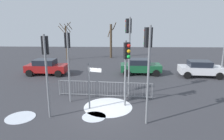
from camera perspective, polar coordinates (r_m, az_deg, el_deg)
The scene contains 16 objects.
ground_plane at distance 11.48m, azimuth -2.74°, elevation -11.56°, with size 60.00×60.00×0.00m, color #38383D.
traffic_light_foreground_left at distance 12.27m, azimuth -12.57°, elevation 5.42°, with size 0.38×0.54×4.37m.
traffic_light_rear_left at distance 12.86m, azimuth 4.75°, elevation 8.66°, with size 0.40×0.53×5.19m.
traffic_light_rear_right at distance 11.18m, azimuth 4.22°, elevation 3.09°, with size 0.38×0.54×3.89m.
traffic_light_mid_left at distance 9.32m, azimuth 10.23°, elevation 4.72°, with size 0.37×0.55×4.75m.
traffic_light_foreground_right at distance 10.44m, azimuth -18.42°, elevation 3.47°, with size 0.36×0.56×4.32m.
direction_sign_post at distance 11.24m, azimuth -6.29°, elevation -3.93°, with size 0.77×0.24×2.67m.
pedestrian_guard_railing at distance 13.25m, azimuth -2.08°, elevation -5.48°, with size 6.30×0.60×1.07m.
car_red_far at distance 19.85m, azimuth -18.25°, elevation 0.91°, with size 3.86×2.05×1.47m.
car_green_mid at distance 19.21m, azimuth 8.07°, elevation 1.06°, with size 3.81×1.93×1.47m.
car_white_near at distance 19.83m, azimuth 23.97°, elevation 0.40°, with size 3.91×2.16×1.47m.
bare_tree_left at distance 27.82m, azimuth -0.28°, elevation 8.52°, with size 1.23×1.06×4.88m.
bare_tree_centre at distance 26.98m, azimuth -12.95°, elevation 8.21°, with size 1.56×1.45×4.94m.
snow_patch_kerb at distance 10.83m, azimuth -5.18°, elevation -13.19°, with size 1.26×1.26×0.01m, color silver.
snow_patch_island at distance 11.93m, azimuth -1.13°, elevation -10.50°, with size 2.85×2.85×0.01m, color white.
snow_patch_verge at distance 11.74m, azimuth -24.74°, elevation -12.23°, with size 1.52×1.52×0.01m, color silver.
Camera 1 is at (0.88, -10.37, 4.86)m, focal length 31.92 mm.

